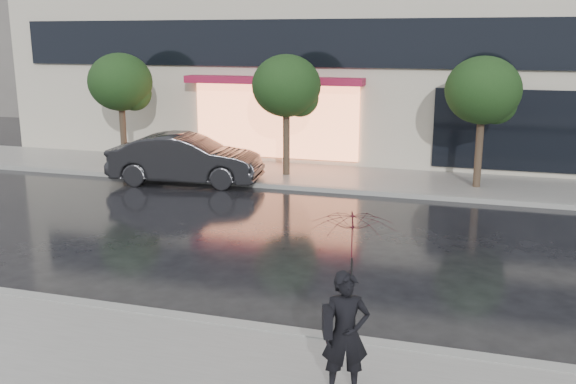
% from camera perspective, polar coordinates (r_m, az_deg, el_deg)
% --- Properties ---
extents(ground, '(120.00, 120.00, 0.00)m').
position_cam_1_polar(ground, '(11.09, -0.69, -10.34)').
color(ground, black).
rests_on(ground, ground).
extents(sidewalk_far, '(60.00, 3.50, 0.12)m').
position_cam_1_polar(sidewalk_far, '(20.63, 8.05, 1.03)').
color(sidewalk_far, slate).
rests_on(sidewalk_far, ground).
extents(curb_near, '(60.00, 0.25, 0.14)m').
position_cam_1_polar(curb_near, '(10.21, -2.45, -12.15)').
color(curb_near, gray).
rests_on(curb_near, ground).
extents(curb_far, '(60.00, 0.25, 0.14)m').
position_cam_1_polar(curb_far, '(18.94, 7.19, -0.04)').
color(curb_far, gray).
rests_on(curb_far, ground).
extents(tree_far_west, '(2.20, 2.20, 3.99)m').
position_cam_1_polar(tree_far_west, '(23.13, -14.51, 9.26)').
color(tree_far_west, '#33261C').
rests_on(tree_far_west, ground).
extents(tree_mid_west, '(2.20, 2.20, 3.99)m').
position_cam_1_polar(tree_mid_west, '(20.65, 0.04, 9.21)').
color(tree_mid_west, '#33261C').
rests_on(tree_mid_west, ground).
extents(tree_mid_east, '(2.20, 2.20, 3.99)m').
position_cam_1_polar(tree_mid_east, '(19.74, 17.11, 8.42)').
color(tree_mid_east, '#33261C').
rests_on(tree_mid_east, ground).
extents(parked_car, '(4.91, 2.25, 1.56)m').
position_cam_1_polar(parked_car, '(20.37, -9.08, 2.91)').
color(parked_car, black).
rests_on(parked_car, ground).
extents(pedestrian_with_umbrella, '(1.28, 1.29, 2.38)m').
position_cam_1_polar(pedestrian_with_umbrella, '(7.84, 5.54, -7.23)').
color(pedestrian_with_umbrella, black).
rests_on(pedestrian_with_umbrella, sidewalk_near).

